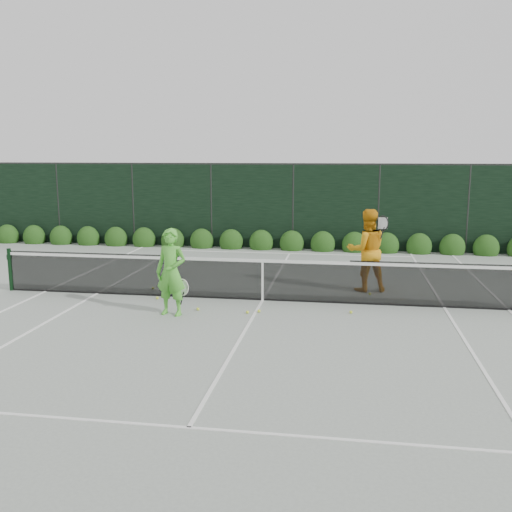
# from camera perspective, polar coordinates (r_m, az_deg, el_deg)

# --- Properties ---
(ground) EXTENTS (80.00, 80.00, 0.00)m
(ground) POSITION_cam_1_polar(r_m,az_deg,el_deg) (13.42, 0.66, -4.45)
(ground) COLOR gray
(ground) RESTS_ON ground
(tennis_net) EXTENTS (12.90, 0.10, 1.07)m
(tennis_net) POSITION_cam_1_polar(r_m,az_deg,el_deg) (13.30, 0.56, -2.24)
(tennis_net) COLOR black
(tennis_net) RESTS_ON ground
(player_woman) EXTENTS (0.75, 0.56, 1.86)m
(player_woman) POSITION_cam_1_polar(r_m,az_deg,el_deg) (12.18, -8.48, -1.61)
(player_woman) COLOR #51B936
(player_woman) RESTS_ON ground
(player_man) EXTENTS (1.16, 1.00, 2.06)m
(player_man) POSITION_cam_1_polar(r_m,az_deg,el_deg) (14.42, 11.03, 0.57)
(player_man) COLOR orange
(player_man) RESTS_ON ground
(court_lines) EXTENTS (11.03, 23.83, 0.01)m
(court_lines) POSITION_cam_1_polar(r_m,az_deg,el_deg) (13.42, 0.66, -4.43)
(court_lines) COLOR white
(court_lines) RESTS_ON ground
(windscreen_fence) EXTENTS (32.00, 21.07, 3.06)m
(windscreen_fence) POSITION_cam_1_polar(r_m,az_deg,el_deg) (10.48, -1.48, -0.15)
(windscreen_fence) COLOR black
(windscreen_fence) RESTS_ON ground
(hedge_row) EXTENTS (31.66, 0.65, 0.94)m
(hedge_row) POSITION_cam_1_polar(r_m,az_deg,el_deg) (20.33, 3.59, 1.26)
(hedge_row) COLOR #16350E
(hedge_row) RESTS_ON ground
(tennis_balls) EXTENTS (5.48, 2.14, 0.07)m
(tennis_balls) POSITION_cam_1_polar(r_m,az_deg,el_deg) (13.08, -0.96, -4.70)
(tennis_balls) COLOR #CEE031
(tennis_balls) RESTS_ON ground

